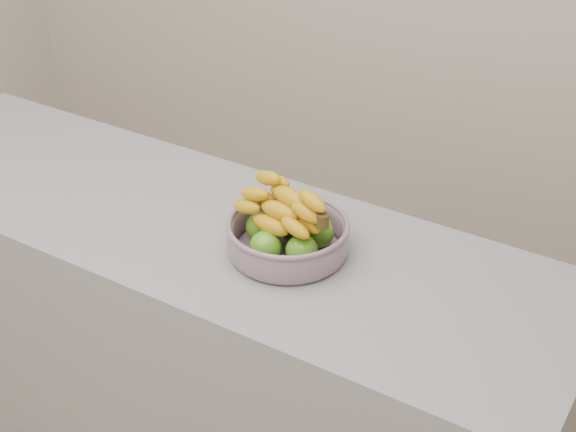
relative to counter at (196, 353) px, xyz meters
The scene contains 2 objects.
counter is the anchor object (origin of this frame).
fruit_bowl 0.59m from the counter, ahead, with size 0.29×0.29×0.17m.
Camera 1 is at (1.12, -0.72, 1.96)m, focal length 50.00 mm.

